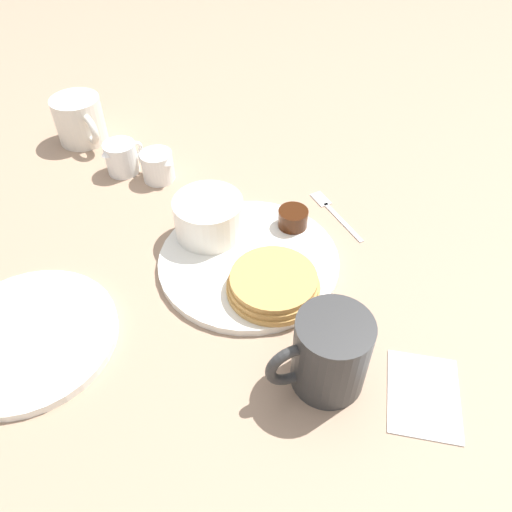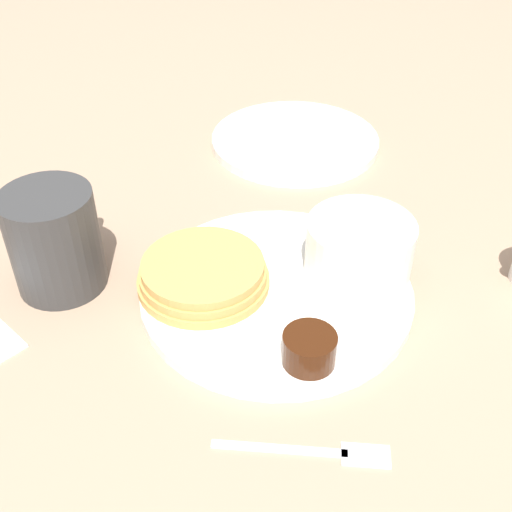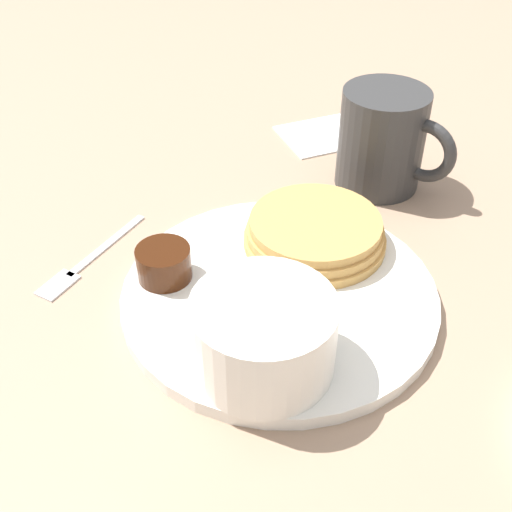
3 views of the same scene
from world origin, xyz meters
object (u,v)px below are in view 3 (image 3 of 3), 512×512
(fork, at_px, (83,263))
(plate, at_px, (279,295))
(bowl, at_px, (264,333))
(coffee_mug, at_px, (384,140))

(fork, bearing_deg, plate, 159.61)
(bowl, xyz_separation_m, coffee_mug, (-0.15, -0.25, 0.01))
(fork, bearing_deg, bowl, 136.03)
(bowl, relative_size, coffee_mug, 0.97)
(plate, distance_m, coffee_mug, 0.22)
(plate, xyz_separation_m, fork, (0.17, -0.06, -0.00))
(plate, bearing_deg, bowl, 74.42)
(coffee_mug, xyz_separation_m, fork, (0.30, 0.11, -0.05))
(plate, bearing_deg, fork, -20.39)
(plate, relative_size, bowl, 2.54)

